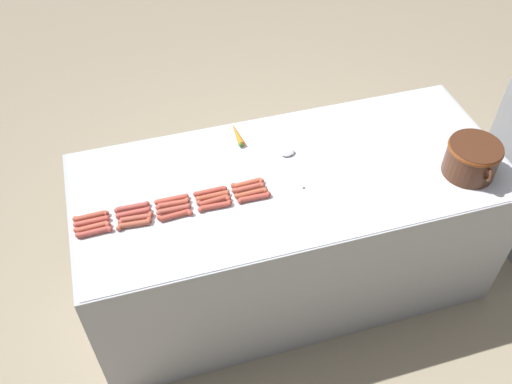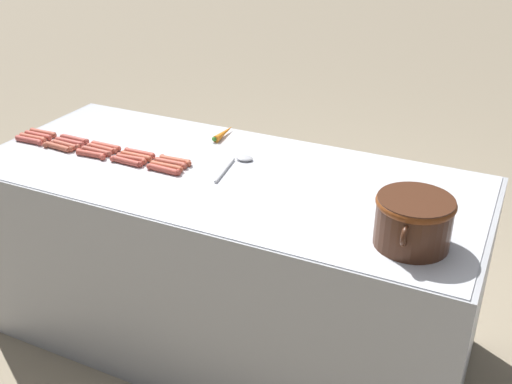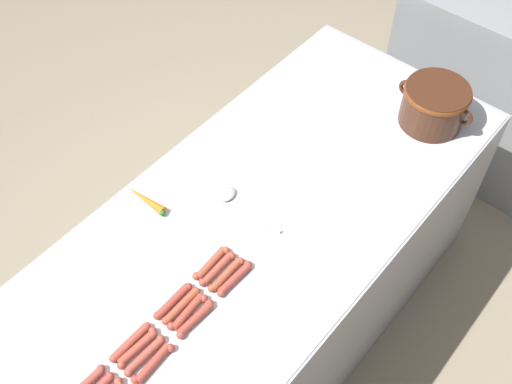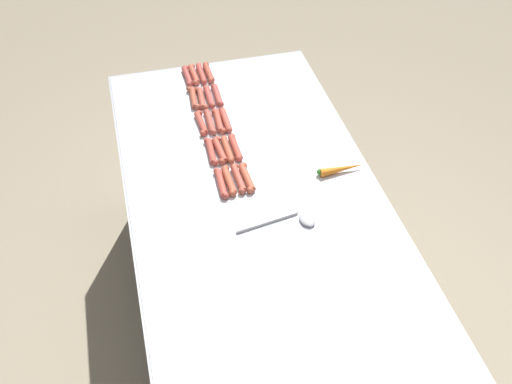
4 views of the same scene
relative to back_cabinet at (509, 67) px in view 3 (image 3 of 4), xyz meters
name	(u,v)px [view 3 (image 3 of 4)]	position (x,y,z in m)	size (l,w,h in m)	color
ground_plane	(254,330)	(-0.20, -1.74, -0.47)	(20.00, 20.00, 0.00)	gray
griddle_counter	(254,282)	(-0.20, -1.74, -0.05)	(0.88, 2.05, 0.83)	#ADAFB5
back_cabinet	(509,67)	(0.00, 0.00, 0.00)	(0.92, 0.88, 0.94)	#939599
hot_dog_2	(130,342)	(-0.19, -2.31, 0.37)	(0.03, 0.16, 0.03)	#B94D3E
hot_dog_3	(173,301)	(-0.19, -2.13, 0.37)	(0.03, 0.16, 0.03)	#B14638
hot_dog_4	(211,263)	(-0.19, -1.96, 0.37)	(0.03, 0.16, 0.03)	#B7533A
hot_dog_7	(137,348)	(-0.16, -2.31, 0.37)	(0.03, 0.16, 0.03)	#B54E3C
hot_dog_8	(181,306)	(-0.16, -2.13, 0.37)	(0.03, 0.16, 0.03)	#B45238
hot_dog_9	(217,269)	(-0.16, -1.96, 0.37)	(0.03, 0.16, 0.03)	#AF4F3E
hot_dog_12	(145,355)	(-0.13, -2.31, 0.37)	(0.03, 0.16, 0.03)	#AD5041
hot_dog_13	(188,312)	(-0.13, -2.13, 0.37)	(0.04, 0.16, 0.03)	#AD4A39
hot_dog_14	(226,275)	(-0.13, -1.96, 0.37)	(0.03, 0.16, 0.03)	#B25238
hot_dog_17	(153,363)	(-0.09, -2.31, 0.37)	(0.03, 0.16, 0.03)	#B54738
hot_dog_18	(195,319)	(-0.10, -2.13, 0.37)	(0.03, 0.16, 0.03)	#B3473A
hot_dog_19	(235,279)	(-0.10, -1.95, 0.37)	(0.03, 0.16, 0.03)	#B5473B
bean_pot	(435,103)	(0.01, -0.95, 0.45)	(0.31, 0.25, 0.16)	#472616
serving_spoon	(236,202)	(-0.29, -1.72, 0.37)	(0.27, 0.08, 0.02)	#B7B7BC
carrot	(146,200)	(-0.53, -1.92, 0.38)	(0.18, 0.04, 0.03)	orange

